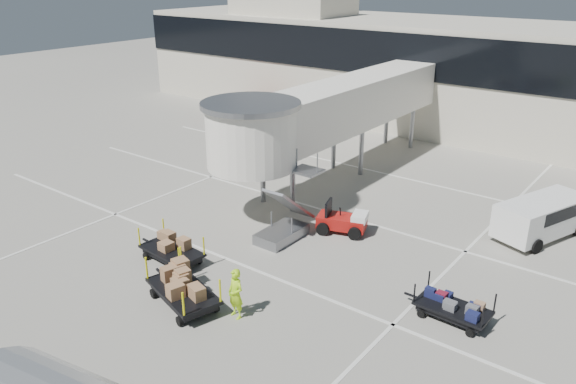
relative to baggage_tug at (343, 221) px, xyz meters
The scene contains 11 objects.
ground 7.43m from the baggage_tug, 93.88° to the right, with size 140.00×140.00×0.00m, color #AAA598.
lane_markings 2.33m from the baggage_tug, 121.02° to the left, with size 40.00×30.00×0.02m.
terminal 22.84m from the baggage_tug, 92.16° to the left, with size 64.00×12.11×15.20m.
jet_bridge 7.59m from the baggage_tug, 132.54° to the left, with size 5.70×20.40×6.03m.
baggage_tug is the anchor object (origin of this frame).
suitcase_cart 8.05m from the baggage_tug, 27.70° to the right, with size 3.26×1.39×1.27m.
box_cart_near 9.10m from the baggage_tug, 99.26° to the right, with size 4.09×2.47×1.57m.
box_cart_far 8.20m from the baggage_tug, 121.71° to the right, with size 3.62×1.66×1.40m.
ground_worker 8.43m from the baggage_tug, 85.40° to the right, with size 0.71×0.46×1.94m, color #A2DE17.
minivan 9.44m from the baggage_tug, 34.86° to the left, with size 3.56×5.27×1.86m.
belt_loader 22.74m from the baggage_tug, 142.03° to the left, with size 4.57×1.99×2.17m.
Camera 1 is at (13.22, -13.71, 11.93)m, focal length 35.00 mm.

